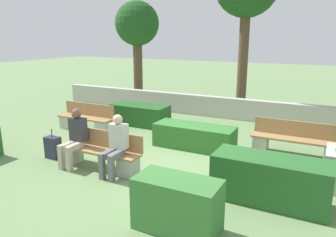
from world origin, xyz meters
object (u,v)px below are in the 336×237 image
bench_front (100,154)px  person_seated_woman (75,135)px  bench_left_side (86,120)px  bench_right_side (296,142)px  suitcase (53,147)px  tree_leftmost (137,26)px  person_seated_man (116,143)px

bench_front → person_seated_woman: bearing=-166.6°
bench_left_side → bench_right_side: (6.22, 0.68, 0.01)m
bench_front → suitcase: 1.41m
bench_right_side → tree_leftmost: (-7.40, 4.32, 3.00)m
suitcase → tree_leftmost: size_ratio=0.17×
bench_right_side → person_seated_woman: person_seated_woman is taller
tree_leftmost → person_seated_man: bearing=-61.0°
bench_front → person_seated_woman: size_ratio=1.55×
bench_right_side → suitcase: size_ratio=2.91×
person_seated_man → bench_right_side: bearing=42.7°
suitcase → bench_front: bearing=2.4°
person_seated_woman → tree_leftmost: bearing=111.8°
bench_left_side → suitcase: size_ratio=2.58×
bench_front → person_seated_man: size_ratio=1.57×
bench_front → tree_leftmost: tree_leftmost is taller
bench_right_side → person_seated_man: person_seated_man is taller
person_seated_man → suitcase: bearing=177.6°
person_seated_man → person_seated_woman: bearing=179.9°
bench_left_side → person_seated_man: bearing=-37.6°
bench_left_side → person_seated_woman: (1.76, -2.36, 0.41)m
bench_front → person_seated_woman: (-0.59, -0.14, 0.41)m
person_seated_man → suitcase: size_ratio=1.78×
bench_left_side → tree_leftmost: size_ratio=0.43×
person_seated_man → tree_leftmost: bearing=119.0°
person_seated_man → person_seated_woman: (-1.15, 0.00, 0.01)m
bench_left_side → tree_leftmost: 5.96m
person_seated_woman → tree_leftmost: 8.35m
bench_front → bench_left_side: 3.23m
bench_front → bench_left_side: same height
bench_right_side → tree_leftmost: 9.08m
bench_left_side → person_seated_man: (2.91, -2.36, 0.40)m
bench_front → suitcase: (-1.40, -0.06, -0.06)m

